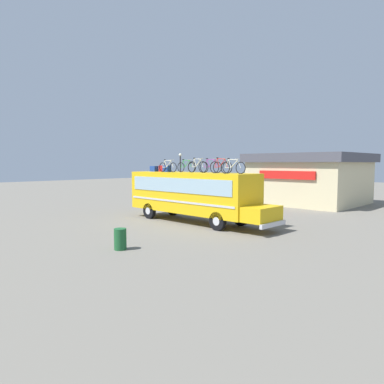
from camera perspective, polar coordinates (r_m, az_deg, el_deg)
The scene contains 14 objects.
ground_plane at distance 22.93m, azimuth -0.19°, elevation -4.85°, with size 120.00×120.00×0.00m, color slate.
bus at distance 22.54m, azimuth 0.20°, elevation -0.22°, with size 10.99×2.54×3.21m.
luggage_bag_1 at distance 25.52m, azimuth -6.22°, elevation 3.80°, with size 0.56×0.36×0.40m, color #193899.
luggage_bag_2 at distance 25.11m, azimuth -4.71°, elevation 3.85°, with size 0.62×0.37×0.44m, color maroon.
luggage_bag_3 at distance 24.30m, azimuth -4.14°, elevation 3.84°, with size 0.55×0.33×0.46m, color #193899.
rooftop_bicycle_1 at distance 23.60m, azimuth -3.99°, elevation 4.14°, with size 1.74×0.44×0.87m.
rooftop_bicycle_2 at distance 23.21m, azimuth -0.98°, elevation 4.16°, with size 1.67×0.44×0.88m.
rooftop_bicycle_3 at distance 22.42m, azimuth 0.86°, elevation 4.21°, with size 1.69×0.44×0.96m.
rooftop_bicycle_4 at distance 21.67m, azimuth 3.06°, elevation 4.15°, with size 1.78×0.44×0.92m.
rooftop_bicycle_5 at distance 20.73m, azimuth 4.73°, elevation 4.14°, with size 1.70×0.44×0.94m.
rooftop_bicycle_6 at distance 19.81m, azimuth 6.67°, elevation 4.05°, with size 1.76×0.44×0.89m.
roadside_building at distance 34.95m, azimuth 18.68°, elevation 2.16°, with size 9.49×9.37×4.70m.
trash_bin at distance 15.83m, azimuth -11.66°, elevation -7.55°, with size 0.54×0.54×0.94m, color #1E592D.
street_lamp at distance 32.43m, azimuth -1.92°, elevation 2.81°, with size 0.28×0.28×4.73m.
Camera 1 is at (15.90, -16.07, 3.81)m, focal length 32.61 mm.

